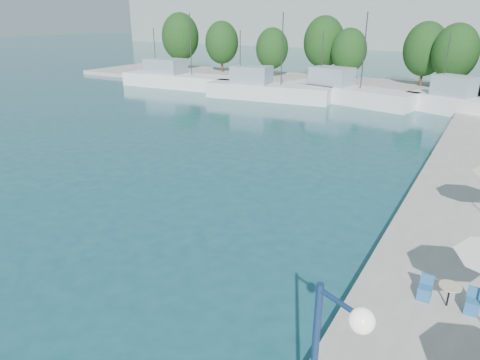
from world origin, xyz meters
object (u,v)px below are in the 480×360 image
Objects in this scene: trawler_03 at (345,93)px; trawler_04 at (467,105)px; trawler_01 at (179,79)px; trawler_02 at (266,90)px.

trawler_04 is (12.79, -1.12, 0.00)m from trawler_03.
trawler_03 is 1.23× the size of trawler_04.
trawler_03 is at bearing -0.17° from trawler_01.
trawler_02 and trawler_03 have the same top height.
trawler_03 is (8.75, 2.99, -0.00)m from trawler_02.
trawler_04 is (36.29, -0.07, 0.00)m from trawler_01.
trawler_02 is at bearing -153.16° from trawler_04.
trawler_03 is 12.84m from trawler_04.
trawler_03 is at bearing 12.22° from trawler_02.
trawler_01 is at bearing -158.23° from trawler_04.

